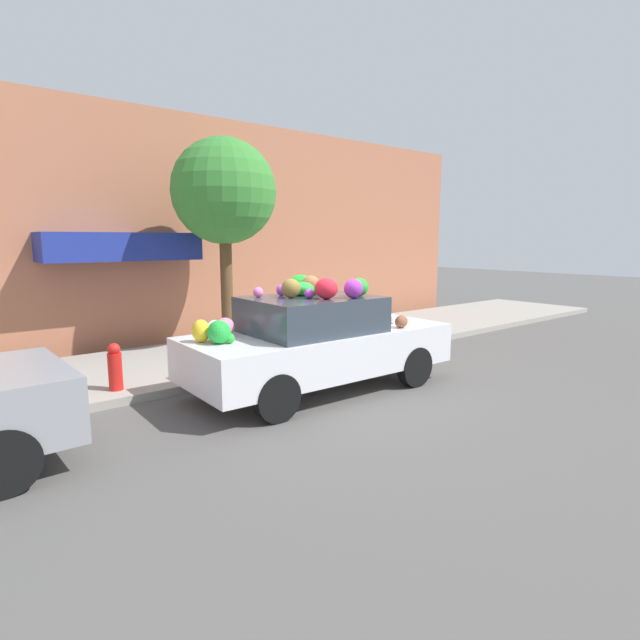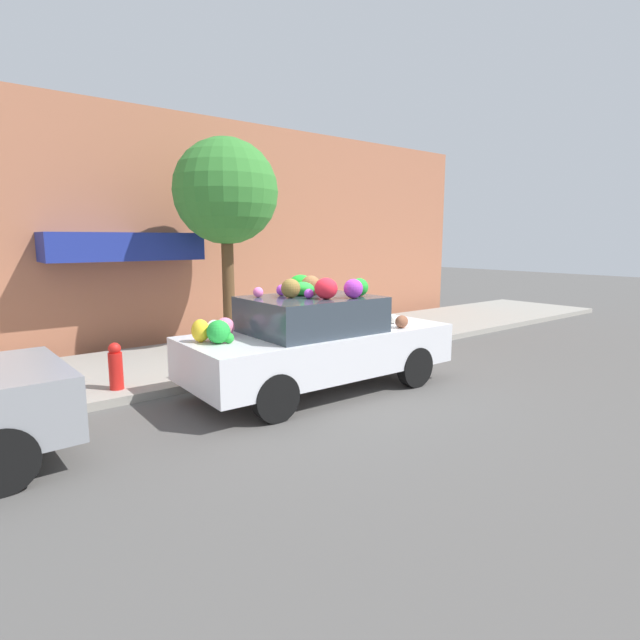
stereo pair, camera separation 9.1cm
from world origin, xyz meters
name	(u,v)px [view 2 (the right image)]	position (x,y,z in m)	size (l,w,h in m)	color
ground_plane	(320,389)	(0.00, 0.00, 0.00)	(60.00, 60.00, 0.00)	#565451
sidewalk_curb	(236,354)	(0.00, 2.70, 0.06)	(24.00, 3.20, 0.13)	#9E998E
building_facade	(181,231)	(-0.08, 4.92, 2.50)	(18.00, 1.20, 5.04)	#B26B4C
street_tree	(226,193)	(0.10, 3.11, 3.22)	(2.05, 2.05, 4.14)	brown
fire_hydrant	(116,366)	(-2.61, 1.54, 0.47)	(0.20, 0.20, 0.70)	red
art_car	(317,340)	(-0.05, 0.00, 0.79)	(4.22, 1.83, 1.77)	silver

